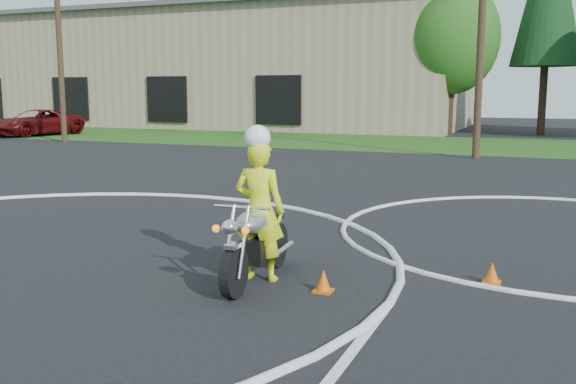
% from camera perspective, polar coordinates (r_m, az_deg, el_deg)
% --- Properties ---
extents(grass_strip, '(120.00, 10.00, 0.02)m').
position_cam_1_polar(grass_strip, '(32.51, 8.71, 4.37)').
color(grass_strip, '#1E4714').
rests_on(grass_strip, ground).
extents(course_markings, '(19.05, 19.05, 0.12)m').
position_cam_1_polar(course_markings, '(10.75, -9.50, -5.06)').
color(course_markings, silver).
rests_on(course_markings, ground).
extents(primary_motorcycle, '(0.77, 2.20, 1.16)m').
position_cam_1_polar(primary_motorcycle, '(8.76, -2.88, -4.46)').
color(primary_motorcycle, black).
rests_on(primary_motorcycle, ground).
extents(rider_primary_grp, '(0.74, 0.51, 2.15)m').
position_cam_1_polar(rider_primary_grp, '(8.78, -2.55, -1.25)').
color(rider_primary_grp, '#E3F619').
rests_on(rider_primary_grp, ground).
extents(pickup_grp, '(3.30, 5.70, 1.50)m').
position_cam_1_polar(pickup_grp, '(39.89, -21.46, 5.76)').
color(pickup_grp, '#4D080A').
rests_on(pickup_grp, ground).
extents(traffic_cones, '(18.20, 7.41, 0.30)m').
position_cam_1_polar(traffic_cones, '(7.65, -3.34, -9.79)').
color(traffic_cones, '#DA560B').
rests_on(traffic_cones, ground).
extents(warehouse, '(41.00, 17.00, 8.30)m').
position_cam_1_polar(warehouse, '(51.40, -7.67, 10.71)').
color(warehouse, tan).
rests_on(warehouse, ground).
extents(utility_poles, '(41.60, 1.12, 10.00)m').
position_cam_1_polar(utility_poles, '(25.74, 16.85, 14.45)').
color(utility_poles, '#473321').
rests_on(utility_poles, ground).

